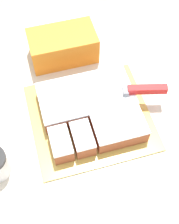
# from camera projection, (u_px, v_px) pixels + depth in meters

# --- Properties ---
(ground_plane) EXTENTS (8.00, 8.00, 0.00)m
(ground_plane) POSITION_uv_depth(u_px,v_px,m) (93.00, 211.00, 1.69)
(ground_plane) COLOR #9E9384
(countertop) EXTENTS (1.40, 1.10, 0.90)m
(countertop) POSITION_uv_depth(u_px,v_px,m) (94.00, 183.00, 1.30)
(countertop) COLOR beige
(countertop) RESTS_ON ground_plane
(cake_board) EXTENTS (0.36, 0.33, 0.01)m
(cake_board) POSITION_uv_depth(u_px,v_px,m) (90.00, 117.00, 0.95)
(cake_board) COLOR gold
(cake_board) RESTS_ON countertop
(cake) EXTENTS (0.28, 0.25, 0.06)m
(cake) POSITION_uv_depth(u_px,v_px,m) (90.00, 111.00, 0.92)
(cake) COLOR #994C2D
(cake) RESTS_ON cake_board
(knife) EXTENTS (0.33, 0.11, 0.02)m
(knife) POSITION_uv_depth(u_px,v_px,m) (132.00, 90.00, 0.92)
(knife) COLOR silver
(knife) RESTS_ON cake
(storage_box) EXTENTS (0.22, 0.12, 0.10)m
(storage_box) POSITION_uv_depth(u_px,v_px,m) (63.00, 46.00, 1.04)
(storage_box) COLOR orange
(storage_box) RESTS_ON countertop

